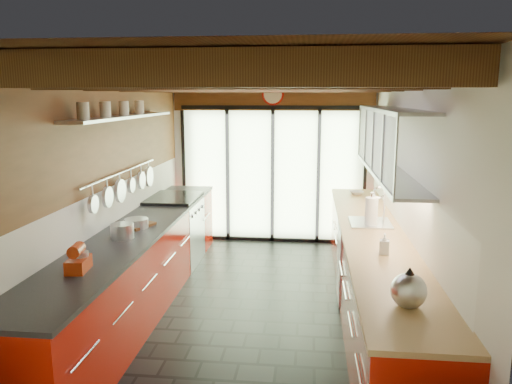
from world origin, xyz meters
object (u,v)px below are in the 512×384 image
at_px(kettle, 409,288).
at_px(paper_towel, 371,212).
at_px(bowl, 357,193).
at_px(stand_mixer, 79,260).
at_px(soap_bottle, 384,244).

relative_size(kettle, paper_towel, 0.90).
bearing_deg(bowl, kettle, -90.00).
height_order(paper_towel, bowl, paper_towel).
height_order(stand_mixer, kettle, kettle).
distance_m(kettle, bowl, 3.94).
relative_size(paper_towel, soap_bottle, 1.94).
xyz_separation_m(kettle, bowl, (0.00, 3.93, -0.10)).
height_order(stand_mixer, paper_towel, paper_towel).
bearing_deg(paper_towel, stand_mixer, -145.78).
distance_m(paper_towel, bowl, 1.79).
xyz_separation_m(paper_towel, soap_bottle, (-0.00, -1.01, -0.06)).
relative_size(stand_mixer, kettle, 0.82).
relative_size(stand_mixer, soap_bottle, 1.43).
height_order(stand_mixer, soap_bottle, stand_mixer).
xyz_separation_m(stand_mixer, paper_towel, (2.54, 1.73, 0.06)).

